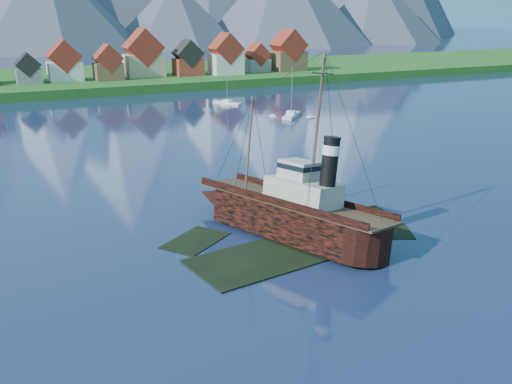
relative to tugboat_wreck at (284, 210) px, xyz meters
name	(u,v)px	position (x,y,z in m)	size (l,w,h in m)	color
ground	(286,246)	(-1.83, -3.88, -2.93)	(1400.00, 1400.00, 0.00)	#172342
shoal	(290,240)	(-0.05, -1.73, -3.28)	(31.71, 21.24, 1.14)	black
shore_bank	(66,84)	(-1.83, 166.12, -2.93)	(600.00, 80.00, 3.20)	#1C4513
seawall	(84,97)	(-1.83, 128.12, -2.93)	(600.00, 2.50, 2.00)	#3F3D38
tugboat_wreck	(284,210)	(0.00, 0.00, 0.00)	(6.83, 29.41, 23.31)	black
sailboat_d	(291,116)	(40.01, 69.26, -2.63)	(8.38, 8.65, 13.15)	silver
sailboat_e	(227,103)	(33.59, 96.04, -2.70)	(6.75, 8.89, 10.53)	silver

